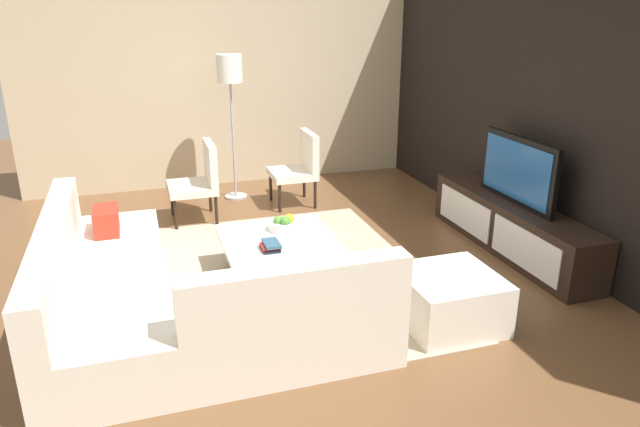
{
  "coord_description": "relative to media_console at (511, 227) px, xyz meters",
  "views": [
    {
      "loc": [
        4.45,
        -0.98,
        2.3
      ],
      "look_at": [
        -0.17,
        0.5,
        0.54
      ],
      "focal_mm": 32.69,
      "sensor_mm": 36.0,
      "label": 1
    }
  ],
  "objects": [
    {
      "name": "television",
      "position": [
        0.0,
        0.0,
        0.57
      ],
      "size": [
        1.08,
        0.06,
        0.63
      ],
      "color": "black",
      "rests_on": "media_console"
    },
    {
      "name": "accent_chair_near",
      "position": [
        -1.81,
        -2.75,
        0.24
      ],
      "size": [
        0.56,
        0.51,
        0.87
      ],
      "rotation": [
        0.0,
        0.0,
        -0.07
      ],
      "color": "black",
      "rests_on": "ground"
    },
    {
      "name": "ground_plane",
      "position": [
        0.0,
        -2.4,
        -0.25
      ],
      "size": [
        14.0,
        14.0,
        0.0
      ],
      "primitive_type": "plane",
      "color": "brown"
    },
    {
      "name": "book_stack",
      "position": [
        0.13,
        -2.42,
        0.16
      ],
      "size": [
        0.22,
        0.15,
        0.07
      ],
      "color": "#1E232D",
      "rests_on": "coffee_table"
    },
    {
      "name": "feature_wall_back",
      "position": [
        0.0,
        0.3,
        1.15
      ],
      "size": [
        6.4,
        0.12,
        2.8
      ],
      "primitive_type": "cube",
      "color": "black",
      "rests_on": "ground"
    },
    {
      "name": "floor_lamp",
      "position": [
        -2.48,
        -2.26,
        1.21
      ],
      "size": [
        0.3,
        0.3,
        1.74
      ],
      "color": "#A5A5AA",
      "rests_on": "ground"
    },
    {
      "name": "media_console",
      "position": [
        0.0,
        0.0,
        0.0
      ],
      "size": [
        2.19,
        0.44,
        0.5
      ],
      "color": "black",
      "rests_on": "ground"
    },
    {
      "name": "accent_chair_far",
      "position": [
        -2.0,
        -1.56,
        0.24
      ],
      "size": [
        0.54,
        0.51,
        0.87
      ],
      "rotation": [
        0.0,
        0.0,
        0.13
      ],
      "color": "black",
      "rests_on": "ground"
    },
    {
      "name": "side_wall_left",
      "position": [
        -3.2,
        -2.2,
        1.15
      ],
      "size": [
        0.12,
        5.2,
        2.8
      ],
      "primitive_type": "cube",
      "color": "#C6B28E",
      "rests_on": "ground"
    },
    {
      "name": "area_rug",
      "position": [
        -0.1,
        -2.4,
        -0.24
      ],
      "size": [
        3.05,
        2.68,
        0.01
      ],
      "primitive_type": "cube",
      "color": "tan",
      "rests_on": "ground"
    },
    {
      "name": "ottoman",
      "position": [
        1.04,
        -1.27,
        -0.05
      ],
      "size": [
        0.7,
        0.7,
        0.4
      ],
      "primitive_type": "cube",
      "color": "silver",
      "rests_on": "ground"
    },
    {
      "name": "coffee_table",
      "position": [
        -0.1,
        -2.3,
        -0.05
      ],
      "size": [
        0.99,
        0.96,
        0.38
      ],
      "color": "black",
      "rests_on": "ground"
    },
    {
      "name": "fruit_bowl",
      "position": [
        -0.28,
        -2.19,
        0.18
      ],
      "size": [
        0.28,
        0.28,
        0.14
      ],
      "color": "silver",
      "rests_on": "coffee_table"
    },
    {
      "name": "sectional_couch",
      "position": [
        0.52,
        -3.3,
        0.03
      ],
      "size": [
        2.54,
        2.31,
        0.81
      ],
      "color": "silver",
      "rests_on": "ground"
    }
  ]
}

